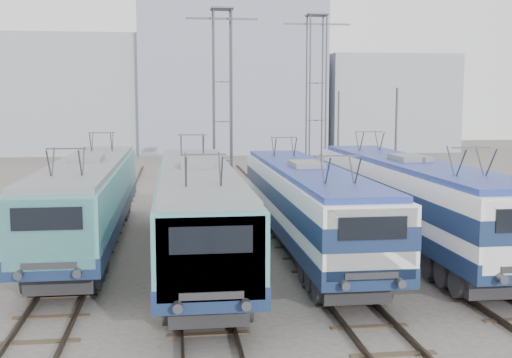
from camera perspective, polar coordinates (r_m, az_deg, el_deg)
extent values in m
plane|color=#514C47|center=(20.04, 2.01, -11.37)|extent=(160.00, 160.00, 0.00)
cube|color=#9E9E99|center=(30.52, 18.76, -5.05)|extent=(4.00, 70.00, 0.30)
cube|color=#152549|center=(28.60, -14.56, -3.12)|extent=(2.92, 18.44, 0.61)
cube|color=teal|center=(28.41, -14.64, -0.68)|extent=(2.87, 18.44, 1.84)
cube|color=teal|center=(19.80, -17.84, -4.59)|extent=(2.64, 0.72, 2.09)
cube|color=slate|center=(28.30, -14.70, 1.38)|extent=(2.64, 17.71, 0.20)
cube|color=#262628|center=(22.81, -16.43, -7.70)|extent=(2.15, 3.69, 0.69)
cube|color=#262628|center=(34.74, -13.27, -2.61)|extent=(2.15, 3.69, 0.69)
cube|color=#152549|center=(24.99, -5.24, -4.34)|extent=(2.94, 18.60, 0.62)
cube|color=teal|center=(24.78, -5.27, -1.52)|extent=(2.89, 18.60, 1.86)
cube|color=teal|center=(16.05, -4.08, -6.86)|extent=(2.66, 0.72, 2.11)
cube|color=slate|center=(24.65, -5.30, 0.85)|extent=(2.66, 17.85, 0.21)
cube|color=#262628|center=(19.17, -4.51, -10.22)|extent=(2.17, 3.72, 0.70)
cube|color=#262628|center=(31.23, -5.65, -3.52)|extent=(2.17, 3.72, 0.70)
cube|color=#152549|center=(26.58, 4.43, -3.77)|extent=(2.82, 17.79, 0.59)
cube|color=white|center=(26.39, 4.46, -1.24)|extent=(2.77, 17.79, 1.78)
cube|color=#152549|center=(26.39, 4.46, -1.34)|extent=(2.81, 17.81, 0.69)
cube|color=white|center=(18.27, 9.96, -5.57)|extent=(2.55, 0.69, 2.02)
cube|color=navy|center=(26.26, 4.48, 0.90)|extent=(2.55, 17.08, 0.20)
cube|color=#262628|center=(21.13, 7.73, -8.69)|extent=(2.08, 3.56, 0.67)
cube|color=#262628|center=(32.45, 2.28, -3.13)|extent=(2.08, 3.56, 0.67)
cube|color=#152549|center=(28.12, 13.33, -3.22)|extent=(2.96, 18.70, 0.62)
cube|color=white|center=(27.93, 13.40, -0.70)|extent=(2.91, 18.70, 1.87)
cube|color=#152549|center=(27.94, 13.40, -0.80)|extent=(2.95, 18.72, 0.73)
cube|color=navy|center=(27.81, 13.46, 1.42)|extent=(2.68, 17.96, 0.21)
cube|color=#262628|center=(22.70, 18.87, -7.85)|extent=(2.18, 3.74, 0.70)
cube|color=#262628|center=(34.06, 9.60, -2.70)|extent=(2.18, 3.74, 0.70)
cylinder|color=#3F4247|center=(40.30, -3.73, 6.51)|extent=(0.10, 0.10, 12.00)
cylinder|color=#3F4247|center=(40.39, -2.16, 6.52)|extent=(0.10, 0.10, 12.00)
cylinder|color=#3F4247|center=(41.40, -3.82, 6.52)|extent=(0.10, 0.10, 12.00)
cylinder|color=#3F4247|center=(41.48, -2.30, 6.53)|extent=(0.10, 0.10, 12.00)
cube|color=#3F4247|center=(41.20, -3.05, 14.05)|extent=(4.50, 0.12, 0.12)
cylinder|color=#3F4247|center=(43.18, 4.80, 6.53)|extent=(0.10, 0.10, 12.00)
cylinder|color=#3F4247|center=(43.43, 6.23, 6.51)|extent=(0.10, 0.10, 12.00)
cylinder|color=#3F4247|center=(44.26, 4.50, 6.54)|extent=(0.10, 0.10, 12.00)
cylinder|color=#3F4247|center=(44.50, 5.89, 6.53)|extent=(0.10, 0.10, 12.00)
cube|color=#3F4247|center=(44.13, 5.43, 13.55)|extent=(4.50, 0.12, 0.12)
cylinder|color=#3F4247|center=(34.91, 12.29, 2.19)|extent=(0.12, 0.12, 7.00)
cylinder|color=#3F4247|center=(46.36, 7.31, 3.43)|extent=(0.12, 0.12, 7.00)
cube|color=#8B949C|center=(81.50, -15.15, 7.20)|extent=(18.00, 12.00, 14.00)
cube|color=gray|center=(81.13, -2.34, 8.85)|extent=(22.00, 14.00, 18.00)
cube|color=#8B949C|center=(85.20, 11.28, 6.61)|extent=(16.00, 12.00, 12.00)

